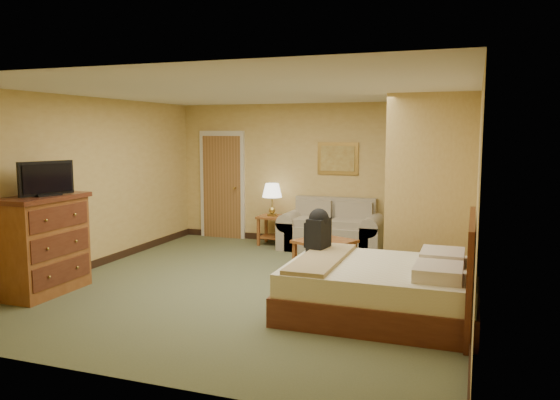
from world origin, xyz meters
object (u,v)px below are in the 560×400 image
at_px(loveseat, 331,233).
at_px(bed, 386,288).
at_px(coffee_table, 325,249).
at_px(dresser, 44,244).

xyz_separation_m(loveseat, bed, (1.45, -3.18, 0.02)).
bearing_deg(bed, loveseat, 114.56).
distance_m(loveseat, coffee_table, 1.54).
distance_m(loveseat, dresser, 4.76).
bearing_deg(coffee_table, loveseat, 100.62).
xyz_separation_m(loveseat, dresser, (-2.84, -3.81, 0.35)).
xyz_separation_m(dresser, bed, (4.29, 0.63, -0.32)).
height_order(dresser, bed, dresser).
relative_size(loveseat, bed, 0.84).
bearing_deg(coffee_table, bed, -54.92).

